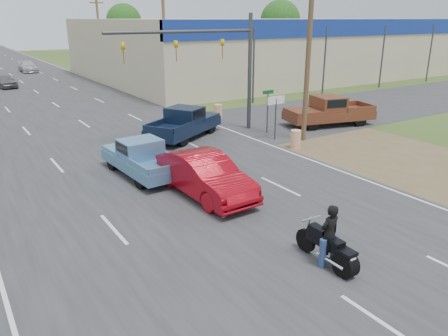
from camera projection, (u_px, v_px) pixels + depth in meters
ground at (383, 324)px, 10.09m from camera, size 200.00×200.00×0.00m
main_road at (36, 92)px, 41.84m from camera, size 15.00×180.00×0.02m
cross_road at (115, 144)px, 24.37m from camera, size 120.00×10.00×0.02m
dirt_verge at (362, 148)px, 23.67m from camera, size 8.00×18.00×0.01m
big_box_store at (292, 45)px, 57.14m from camera, size 50.00×28.10×6.60m
utility_pole_1 at (309, 45)px, 23.55m from camera, size 2.00×0.28×10.00m
utility_pole_2 at (164, 35)px, 37.84m from camera, size 2.00×0.28×10.00m
utility_pole_3 at (99, 30)px, 52.13m from camera, size 2.00×0.28×10.00m
tree_3 at (280, 20)px, 91.88m from camera, size 8.40×8.40×10.40m
tree_5 at (124, 22)px, 98.99m from camera, size 7.98×7.98×9.88m
barrel_0 at (296, 139)px, 23.56m from camera, size 0.56×0.56×1.00m
barrel_1 at (218, 112)px, 30.51m from camera, size 0.56×0.56×1.00m
lane_sign at (276, 107)px, 24.79m from camera, size 1.20×0.08×2.52m
street_name_sign at (268, 107)px, 26.39m from camera, size 0.80×0.08×2.61m
signal_mast at (212, 53)px, 25.01m from camera, size 9.12×0.40×7.00m
red_convertible at (205, 176)px, 17.12m from camera, size 1.98×5.17×1.68m
motorcycle at (330, 250)px, 12.28m from camera, size 0.72×2.33×1.19m
rider at (329, 237)px, 12.22m from camera, size 0.65×0.43×1.76m
blue_pickup at (141, 157)px, 19.49m from camera, size 2.16×5.01×1.63m
navy_pickup at (185, 122)px, 25.60m from camera, size 5.72×4.52×1.80m
brown_pickup at (327, 111)px, 28.44m from camera, size 6.16×3.59×1.92m
distant_car_grey at (5, 81)px, 44.01m from camera, size 2.23×4.17×1.35m
distant_car_silver at (28, 67)px, 56.86m from camera, size 1.94×4.70×1.36m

